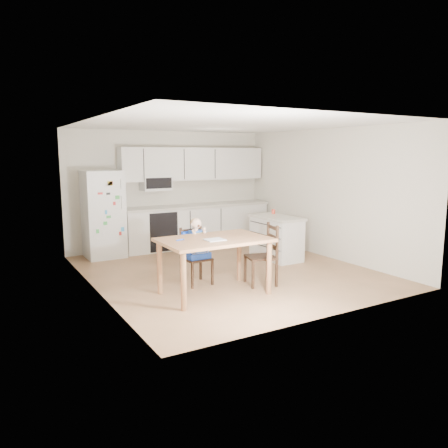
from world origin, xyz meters
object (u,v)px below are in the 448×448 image
dining_table (214,246)px  chair_side (267,250)px  refrigerator (103,214)px  kitchen_island (276,237)px  chair_booster (195,244)px  red_cup (273,212)px

dining_table → chair_side: (0.94, 0.03, -0.17)m
refrigerator → dining_table: 3.22m
kitchen_island → chair_side: 1.73m
dining_table → chair_booster: bearing=90.2°
chair_side → red_cup: bearing=155.4°
chair_booster → chair_side: (0.94, -0.59, -0.09)m
refrigerator → red_cup: refrigerator is taller
refrigerator → red_cup: 3.36m
refrigerator → chair_side: (1.69, -3.11, -0.31)m
kitchen_island → chair_side: chair_side is taller
refrigerator → chair_booster: 2.64m
refrigerator → dining_table: (0.74, -3.13, -0.14)m
red_cup → kitchen_island: bearing=-117.2°
chair_side → chair_booster: bearing=-107.1°
red_cup → chair_booster: chair_booster is taller
kitchen_island → refrigerator: bearing=147.2°
refrigerator → red_cup: (3.01, -1.50, 0.02)m
red_cup → chair_booster: 2.50m
kitchen_island → chair_booster: (-2.10, -0.69, 0.21)m
chair_booster → dining_table: bearing=-93.2°
red_cup → chair_booster: bearing=-155.7°
refrigerator → chair_side: bearing=-61.5°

